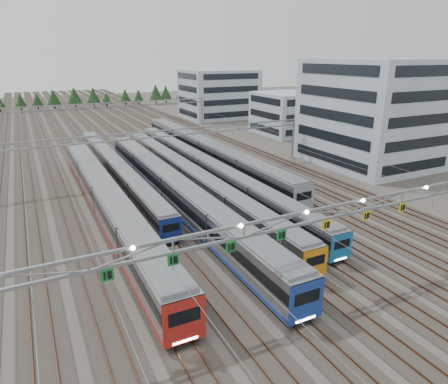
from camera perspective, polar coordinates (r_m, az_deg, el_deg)
name	(u,v)px	position (r m, az deg, el deg)	size (l,w,h in m)	color
ground	(299,296)	(36.26, 10.66, -14.35)	(400.00, 400.00, 0.00)	#47423A
track_bed	(96,119)	(126.46, -17.83, 9.84)	(54.00, 260.00, 5.42)	#2D2823
train_a	(106,199)	(52.84, -16.49, -1.03)	(3.19, 55.20, 4.16)	black
train_b	(116,169)	(68.24, -15.20, 3.21)	(2.57, 54.86, 3.35)	black
train_c	(172,189)	(55.24, -7.39, 0.43)	(3.11, 59.55, 4.06)	black
train_d	(188,176)	(61.62, -5.11, 2.25)	(2.75, 61.18, 3.57)	black
train_e	(206,168)	(66.33, -2.58, 3.46)	(2.64, 64.82, 3.43)	black
train_f	(206,151)	(76.89, -2.58, 5.91)	(3.18, 61.00, 4.15)	black
gantry_near	(305,221)	(32.83, 11.47, -4.07)	(56.36, 0.61, 8.08)	gray
gantry_mid	(156,140)	(67.80, -9.73, 7.39)	(56.36, 0.36, 8.00)	gray
gantry_far	(104,109)	(111.14, -16.77, 11.34)	(56.36, 0.36, 8.00)	gray
depot_bldg_south	(371,113)	(79.77, 20.21, 10.54)	(18.00, 22.00, 19.10)	#8FA0AB
depot_bldg_mid	(287,113)	(106.72, 9.04, 11.02)	(14.00, 16.00, 10.59)	#8FA0AB
depot_bldg_north	(219,94)	(134.23, -0.75, 13.84)	(22.00, 18.00, 15.20)	#8FA0AB
treeline	(82,97)	(167.44, -19.58, 12.66)	(100.10, 5.60, 7.02)	#332114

